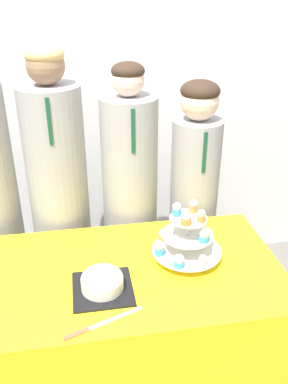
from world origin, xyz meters
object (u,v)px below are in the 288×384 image
round_cake (102,281)px  cupcake_stand (187,236)px  cake_knife (91,328)px  student_3 (193,207)px  student_2 (130,210)px  student_1 (61,208)px

round_cake → cupcake_stand: cupcake_stand is taller
cake_knife → student_3: size_ratio=0.21×
cake_knife → round_cake: bearing=53.5°
cake_knife → cupcake_stand: (0.45, 0.36, 0.11)m
cake_knife → student_3: (0.64, 0.88, -0.05)m
student_2 → student_3: (0.37, -0.00, -0.02)m
cupcake_stand → student_3: student_3 is taller
cake_knife → student_3: 1.09m
student_1 → student_2: student_1 is taller
student_3 → student_2: bearing=180.0°
cake_knife → student_2: 0.92m
cake_knife → cupcake_stand: cupcake_stand is taller
round_cake → student_2: 0.72m
round_cake → student_3: student_3 is taller
cupcake_stand → round_cake: bearing=-158.3°
round_cake → cake_knife: size_ratio=0.80×
cake_knife → student_1: size_ratio=0.19×
student_1 → student_3: size_ratio=1.13×
round_cake → student_3: bearing=49.7°
student_1 → student_3: student_1 is taller
cake_knife → cupcake_stand: 0.59m
cake_knife → student_2: size_ratio=0.20×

